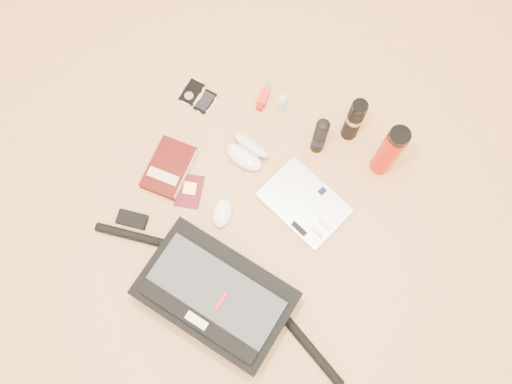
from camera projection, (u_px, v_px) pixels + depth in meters
ground at (243, 226)px, 1.79m from camera, size 4.00×4.00×0.00m
messenger_bag at (215, 295)px, 1.65m from camera, size 0.99×0.38×0.14m
laptop at (304, 203)px, 1.80m from camera, size 0.35×0.30×0.03m
book at (169, 168)px, 1.83m from camera, size 0.14×0.21×0.04m
passport at (189, 191)px, 1.82m from camera, size 0.12×0.15×0.01m
mouse at (222, 213)px, 1.78m from camera, size 0.09×0.12×0.04m
sunglasses_case at (248, 152)px, 1.84m from camera, size 0.18×0.16×0.09m
ipod at (192, 92)px, 1.94m from camera, size 0.10×0.11×0.01m
phone at (205, 102)px, 1.93m from camera, size 0.09×0.10×0.01m
inhaler at (264, 97)px, 1.92m from camera, size 0.04×0.12×0.03m
spray_bottle at (282, 104)px, 1.88m from camera, size 0.03×0.03×0.11m
aerosol_can at (320, 136)px, 1.78m from camera, size 0.05×0.05×0.21m
thermos_black at (354, 120)px, 1.78m from camera, size 0.06×0.06×0.23m
thermos_red at (389, 151)px, 1.72m from camera, size 0.08×0.08×0.29m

